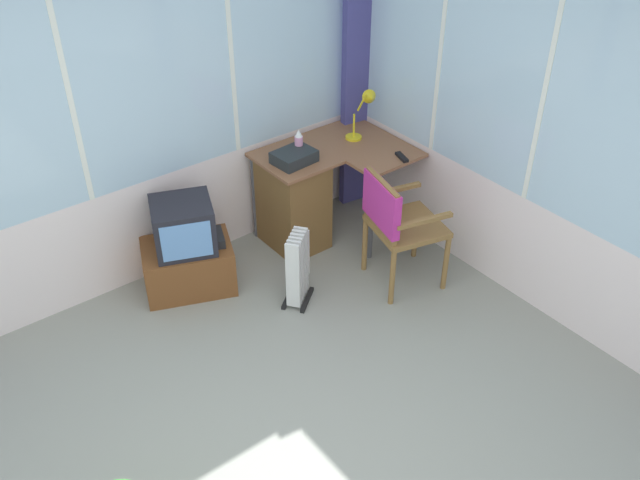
{
  "coord_description": "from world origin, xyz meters",
  "views": [
    {
      "loc": [
        -1.24,
        -1.92,
        3.31
      ],
      "look_at": [
        0.98,
        0.96,
        0.74
      ],
      "focal_mm": 39.35,
      "sensor_mm": 36.0,
      "label": 1
    }
  ],
  "objects_px": {
    "desk_lamp": "(366,107)",
    "paper_tray": "(294,157)",
    "desk": "(297,197)",
    "space_heater": "(298,266)",
    "spray_bottle": "(299,143)",
    "wooden_armchair": "(393,217)",
    "tv_on_stand": "(187,251)",
    "tv_remote": "(402,157)"
  },
  "relations": [
    {
      "from": "wooden_armchair",
      "to": "space_heater",
      "type": "xyz_separation_m",
      "value": [
        -0.64,
        0.27,
        -0.3
      ]
    },
    {
      "from": "paper_tray",
      "to": "wooden_armchair",
      "type": "bearing_deg",
      "value": -71.65
    },
    {
      "from": "tv_remote",
      "to": "space_heater",
      "type": "distance_m",
      "value": 1.16
    },
    {
      "from": "desk",
      "to": "tv_remote",
      "type": "xyz_separation_m",
      "value": [
        0.62,
        -0.5,
        0.37
      ]
    },
    {
      "from": "paper_tray",
      "to": "space_heater",
      "type": "relative_size",
      "value": 0.53
    },
    {
      "from": "spray_bottle",
      "to": "tv_on_stand",
      "type": "distance_m",
      "value": 1.16
    },
    {
      "from": "spray_bottle",
      "to": "paper_tray",
      "type": "relative_size",
      "value": 0.72
    },
    {
      "from": "spray_bottle",
      "to": "wooden_armchair",
      "type": "relative_size",
      "value": 0.24
    },
    {
      "from": "paper_tray",
      "to": "wooden_armchair",
      "type": "xyz_separation_m",
      "value": [
        0.27,
        -0.81,
        -0.22
      ]
    },
    {
      "from": "paper_tray",
      "to": "space_heater",
      "type": "distance_m",
      "value": 0.84
    },
    {
      "from": "tv_on_stand",
      "to": "space_heater",
      "type": "bearing_deg",
      "value": -47.38
    },
    {
      "from": "tv_on_stand",
      "to": "space_heater",
      "type": "height_order",
      "value": "tv_on_stand"
    },
    {
      "from": "desk",
      "to": "desk_lamp",
      "type": "bearing_deg",
      "value": -7.03
    },
    {
      "from": "desk_lamp",
      "to": "tv_on_stand",
      "type": "xyz_separation_m",
      "value": [
        -1.6,
        0.08,
        -0.71
      ]
    },
    {
      "from": "desk",
      "to": "tv_remote",
      "type": "distance_m",
      "value": 0.88
    },
    {
      "from": "spray_bottle",
      "to": "desk_lamp",
      "type": "bearing_deg",
      "value": -8.48
    },
    {
      "from": "desk_lamp",
      "to": "paper_tray",
      "type": "relative_size",
      "value": 1.34
    },
    {
      "from": "spray_bottle",
      "to": "wooden_armchair",
      "type": "distance_m",
      "value": 0.94
    },
    {
      "from": "desk",
      "to": "wooden_armchair",
      "type": "distance_m",
      "value": 0.91
    },
    {
      "from": "desk_lamp",
      "to": "tv_remote",
      "type": "height_order",
      "value": "desk_lamp"
    },
    {
      "from": "tv_remote",
      "to": "spray_bottle",
      "type": "bearing_deg",
      "value": 155.58
    },
    {
      "from": "wooden_armchair",
      "to": "spray_bottle",
      "type": "bearing_deg",
      "value": 101.53
    },
    {
      "from": "tv_remote",
      "to": "wooden_armchair",
      "type": "bearing_deg",
      "value": -121.54
    },
    {
      "from": "paper_tray",
      "to": "tv_remote",
      "type": "bearing_deg",
      "value": -33.47
    },
    {
      "from": "wooden_armchair",
      "to": "space_heater",
      "type": "distance_m",
      "value": 0.76
    },
    {
      "from": "wooden_armchair",
      "to": "space_heater",
      "type": "relative_size",
      "value": 1.59
    },
    {
      "from": "desk_lamp",
      "to": "wooden_armchair",
      "type": "height_order",
      "value": "desk_lamp"
    },
    {
      "from": "spray_bottle",
      "to": "paper_tray",
      "type": "xyz_separation_m",
      "value": [
        -0.09,
        -0.06,
        -0.06
      ]
    },
    {
      "from": "desk",
      "to": "space_heater",
      "type": "bearing_deg",
      "value": -125.83
    },
    {
      "from": "wooden_armchair",
      "to": "space_heater",
      "type": "height_order",
      "value": "wooden_armchair"
    },
    {
      "from": "desk_lamp",
      "to": "spray_bottle",
      "type": "bearing_deg",
      "value": 171.52
    },
    {
      "from": "desk",
      "to": "spray_bottle",
      "type": "relative_size",
      "value": 5.12
    },
    {
      "from": "desk_lamp",
      "to": "space_heater",
      "type": "xyz_separation_m",
      "value": [
        -1.05,
        -0.52,
        -0.74
      ]
    },
    {
      "from": "tv_remote",
      "to": "paper_tray",
      "type": "height_order",
      "value": "paper_tray"
    },
    {
      "from": "desk_lamp",
      "to": "paper_tray",
      "type": "height_order",
      "value": "desk_lamp"
    },
    {
      "from": "desk",
      "to": "paper_tray",
      "type": "xyz_separation_m",
      "value": [
        -0.06,
        -0.05,
        0.4
      ]
    },
    {
      "from": "desk",
      "to": "space_heater",
      "type": "relative_size",
      "value": 1.94
    },
    {
      "from": "desk",
      "to": "tv_on_stand",
      "type": "height_order",
      "value": "desk"
    },
    {
      "from": "desk",
      "to": "tv_on_stand",
      "type": "bearing_deg",
      "value": 179.75
    },
    {
      "from": "wooden_armchair",
      "to": "desk",
      "type": "bearing_deg",
      "value": 103.71
    },
    {
      "from": "desk",
      "to": "paper_tray",
      "type": "height_order",
      "value": "paper_tray"
    },
    {
      "from": "spray_bottle",
      "to": "paper_tray",
      "type": "height_order",
      "value": "spray_bottle"
    }
  ]
}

